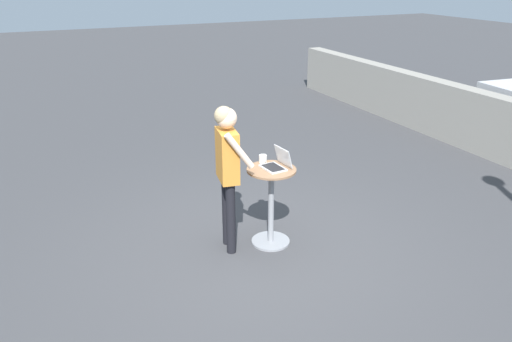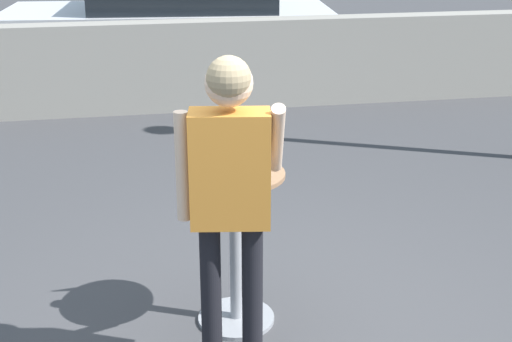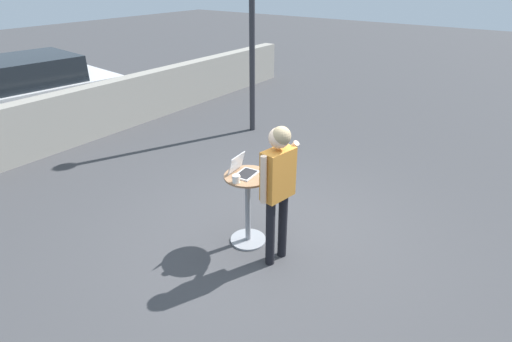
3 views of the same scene
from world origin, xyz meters
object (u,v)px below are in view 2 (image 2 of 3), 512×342
at_px(cafe_table, 235,238).
at_px(standing_person, 230,181).
at_px(coffee_mug, 195,167).
at_px(parked_car_near_street, 173,25).
at_px(laptop, 232,159).

xyz_separation_m(cafe_table, standing_person, (-0.10, -0.51, 0.56)).
distance_m(coffee_mug, standing_person, 0.53).
relative_size(standing_person, parked_car_near_street, 0.37).
distance_m(cafe_table, parked_car_near_street, 6.41).
relative_size(cafe_table, parked_car_near_street, 0.21).
relative_size(laptop, standing_person, 0.19).
bearing_deg(parked_car_near_street, cafe_table, -91.06).
height_order(laptop, parked_car_near_street, parked_car_near_street).
distance_m(cafe_table, laptop, 0.47).
bearing_deg(coffee_mug, cafe_table, 1.23).
xyz_separation_m(cafe_table, coffee_mug, (-0.22, -0.00, 0.46)).
height_order(cafe_table, laptop, laptop).
xyz_separation_m(cafe_table, laptop, (-0.01, 0.07, 0.47)).
bearing_deg(cafe_table, laptop, 94.41).
height_order(standing_person, parked_car_near_street, standing_person).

